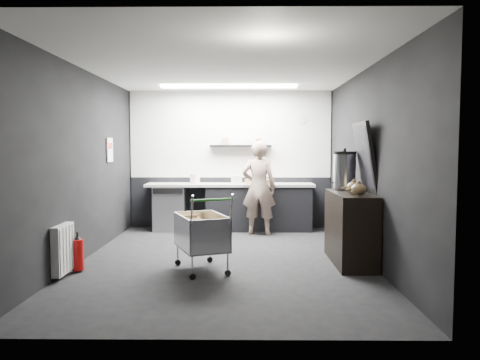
{
  "coord_description": "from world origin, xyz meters",
  "views": [
    {
      "loc": [
        0.29,
        -6.52,
        1.59
      ],
      "look_at": [
        0.21,
        0.4,
        1.11
      ],
      "focal_mm": 35.0,
      "sensor_mm": 36.0,
      "label": 1
    }
  ],
  "objects": [
    {
      "name": "floor",
      "position": [
        0.0,
        0.0,
        0.0
      ],
      "size": [
        5.5,
        5.5,
        0.0
      ],
      "primitive_type": "plane",
      "color": "black",
      "rests_on": "ground"
    },
    {
      "name": "ceiling",
      "position": [
        0.0,
        0.0,
        2.7
      ],
      "size": [
        5.5,
        5.5,
        0.0
      ],
      "primitive_type": "plane",
      "rotation": [
        3.14,
        0.0,
        0.0
      ],
      "color": "silver",
      "rests_on": "wall_back"
    },
    {
      "name": "wall_back",
      "position": [
        0.0,
        2.75,
        1.35
      ],
      "size": [
        5.5,
        0.0,
        5.5
      ],
      "primitive_type": "plane",
      "rotation": [
        1.57,
        0.0,
        0.0
      ],
      "color": "black",
      "rests_on": "floor"
    },
    {
      "name": "wall_front",
      "position": [
        0.0,
        -2.75,
        1.35
      ],
      "size": [
        5.5,
        0.0,
        5.5
      ],
      "primitive_type": "plane",
      "rotation": [
        -1.57,
        0.0,
        0.0
      ],
      "color": "black",
      "rests_on": "floor"
    },
    {
      "name": "wall_left",
      "position": [
        -2.0,
        0.0,
        1.35
      ],
      "size": [
        0.0,
        5.5,
        5.5
      ],
      "primitive_type": "plane",
      "rotation": [
        1.57,
        0.0,
        1.57
      ],
      "color": "black",
      "rests_on": "floor"
    },
    {
      "name": "wall_right",
      "position": [
        2.0,
        0.0,
        1.35
      ],
      "size": [
        0.0,
        5.5,
        5.5
      ],
      "primitive_type": "plane",
      "rotation": [
        1.57,
        0.0,
        -1.57
      ],
      "color": "black",
      "rests_on": "floor"
    },
    {
      "name": "kitchen_wall_panel",
      "position": [
        0.0,
        2.73,
        1.85
      ],
      "size": [
        3.95,
        0.02,
        1.7
      ],
      "primitive_type": "cube",
      "color": "silver",
      "rests_on": "wall_back"
    },
    {
      "name": "dado_panel",
      "position": [
        0.0,
        2.73,
        0.5
      ],
      "size": [
        3.95,
        0.02,
        1.0
      ],
      "primitive_type": "cube",
      "color": "black",
      "rests_on": "wall_back"
    },
    {
      "name": "floating_shelf",
      "position": [
        0.2,
        2.62,
        1.62
      ],
      "size": [
        1.2,
        0.22,
        0.04
      ],
      "primitive_type": "cube",
      "color": "black",
      "rests_on": "wall_back"
    },
    {
      "name": "wall_clock",
      "position": [
        1.4,
        2.72,
        2.15
      ],
      "size": [
        0.2,
        0.03,
        0.2
      ],
      "primitive_type": "cylinder",
      "rotation": [
        1.57,
        0.0,
        0.0
      ],
      "color": "silver",
      "rests_on": "wall_back"
    },
    {
      "name": "poster",
      "position": [
        -1.98,
        1.3,
        1.55
      ],
      "size": [
        0.02,
        0.3,
        0.4
      ],
      "primitive_type": "cube",
      "color": "white",
      "rests_on": "wall_left"
    },
    {
      "name": "poster_red_band",
      "position": [
        -1.98,
        1.3,
        1.62
      ],
      "size": [
        0.02,
        0.22,
        0.1
      ],
      "primitive_type": "cube",
      "color": "red",
      "rests_on": "poster"
    },
    {
      "name": "radiator",
      "position": [
        -1.94,
        -0.9,
        0.35
      ],
      "size": [
        0.1,
        0.5,
        0.6
      ],
      "primitive_type": "cube",
      "color": "silver",
      "rests_on": "wall_left"
    },
    {
      "name": "ceiling_strip",
      "position": [
        0.0,
        1.85,
        2.67
      ],
      "size": [
        2.4,
        0.2,
        0.04
      ],
      "primitive_type": "cube",
      "color": "white",
      "rests_on": "ceiling"
    },
    {
      "name": "prep_counter",
      "position": [
        0.14,
        2.42,
        0.46
      ],
      "size": [
        3.2,
        0.61,
        0.9
      ],
      "color": "black",
      "rests_on": "floor"
    },
    {
      "name": "person",
      "position": [
        0.54,
        1.97,
        0.86
      ],
      "size": [
        0.68,
        0.5,
        1.71
      ],
      "primitive_type": "imported",
      "rotation": [
        0.0,
        0.0,
        2.99
      ],
      "color": "beige",
      "rests_on": "floor"
    },
    {
      "name": "shopping_cart",
      "position": [
        -0.27,
        -0.57,
        0.47
      ],
      "size": [
        0.84,
        1.08,
        0.98
      ],
      "color": "silver",
      "rests_on": "floor"
    },
    {
      "name": "sideboard",
      "position": [
        1.75,
        -0.12,
        0.61
      ],
      "size": [
        0.56,
        1.3,
        1.94
      ],
      "color": "black",
      "rests_on": "floor"
    },
    {
      "name": "fire_extinguisher",
      "position": [
        -1.85,
        -0.65,
        0.24
      ],
      "size": [
        0.15,
        0.15,
        0.49
      ],
      "color": "#B00B0B",
      "rests_on": "floor"
    },
    {
      "name": "cardboard_box",
      "position": [
        0.57,
        2.37,
        0.95
      ],
      "size": [
        0.56,
        0.51,
        0.09
      ],
      "primitive_type": "cube",
      "rotation": [
        0.0,
        0.0,
        -0.42
      ],
      "color": "#967150",
      "rests_on": "prep_counter"
    },
    {
      "name": "pink_tub",
      "position": [
        -0.67,
        2.42,
        0.99
      ],
      "size": [
        0.19,
        0.19,
        0.19
      ],
      "primitive_type": "cylinder",
      "color": "silver",
      "rests_on": "prep_counter"
    },
    {
      "name": "white_container",
      "position": [
        0.13,
        2.37,
        0.98
      ],
      "size": [
        0.21,
        0.19,
        0.15
      ],
      "primitive_type": "cube",
      "rotation": [
        0.0,
        0.0,
        0.43
      ],
      "color": "silver",
      "rests_on": "prep_counter"
    }
  ]
}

